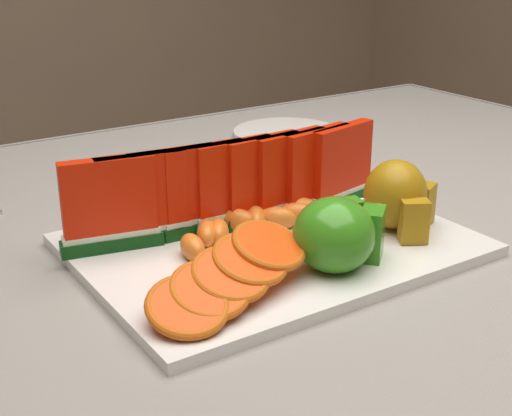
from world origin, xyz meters
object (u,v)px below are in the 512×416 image
at_px(apple_cluster, 338,234).
at_px(side_plate, 287,133).
at_px(pear_cluster, 398,196).
at_px(platter, 272,245).

height_order(apple_cluster, side_plate, apple_cluster).
bearing_deg(pear_cluster, side_plate, 70.02).
bearing_deg(platter, apple_cluster, -77.01).
bearing_deg(apple_cluster, side_plate, 59.63).
distance_m(apple_cluster, side_plate, 0.52).
distance_m(platter, side_plate, 0.46).
bearing_deg(side_plate, apple_cluster, -120.37).
bearing_deg(side_plate, platter, -127.82).
xyz_separation_m(apple_cluster, side_plate, (0.26, 0.45, -0.04)).
relative_size(apple_cluster, side_plate, 0.50).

